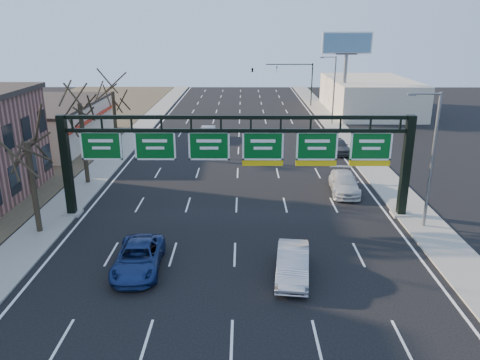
{
  "coord_description": "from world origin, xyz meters",
  "views": [
    {
      "loc": [
        0.46,
        -22.85,
        12.91
      ],
      "look_at": [
        0.28,
        6.32,
        3.2
      ],
      "focal_mm": 35.0,
      "sensor_mm": 36.0,
      "label": 1
    }
  ],
  "objects_px": {
    "sign_gantry": "(238,152)",
    "car_silver_sedan": "(293,264)",
    "car_white_wagon": "(344,183)",
    "car_blue_suv": "(138,258)"
  },
  "relations": [
    {
      "from": "sign_gantry",
      "to": "car_silver_sedan",
      "type": "bearing_deg",
      "value": -70.86
    },
    {
      "from": "car_blue_suv",
      "to": "car_white_wagon",
      "type": "height_order",
      "value": "car_white_wagon"
    },
    {
      "from": "car_blue_suv",
      "to": "car_silver_sedan",
      "type": "xyz_separation_m",
      "value": [
        8.42,
        -0.73,
        0.05
      ]
    },
    {
      "from": "sign_gantry",
      "to": "car_white_wagon",
      "type": "bearing_deg",
      "value": 29.92
    },
    {
      "from": "car_silver_sedan",
      "to": "car_white_wagon",
      "type": "bearing_deg",
      "value": 74.44
    },
    {
      "from": "car_blue_suv",
      "to": "car_silver_sedan",
      "type": "bearing_deg",
      "value": -7.41
    },
    {
      "from": "car_silver_sedan",
      "to": "car_white_wagon",
      "type": "xyz_separation_m",
      "value": [
        5.52,
        13.47,
        -0.01
      ]
    },
    {
      "from": "sign_gantry",
      "to": "car_silver_sedan",
      "type": "xyz_separation_m",
      "value": [
        2.98,
        -8.58,
        -3.84
      ]
    },
    {
      "from": "car_blue_suv",
      "to": "car_silver_sedan",
      "type": "height_order",
      "value": "car_silver_sedan"
    },
    {
      "from": "car_silver_sedan",
      "to": "car_white_wagon",
      "type": "relative_size",
      "value": 0.9
    }
  ]
}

